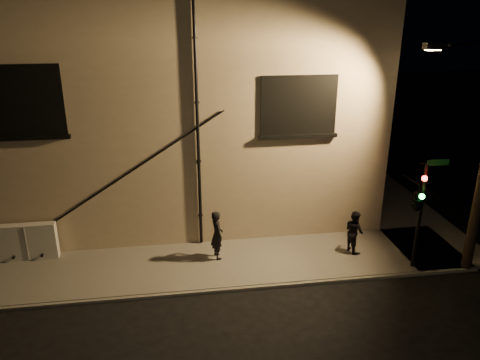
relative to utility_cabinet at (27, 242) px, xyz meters
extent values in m
plane|color=black|center=(7.61, -2.70, -0.75)|extent=(90.00, 90.00, 0.00)
cube|color=#5D5A54|center=(4.61, -1.20, -0.69)|extent=(20.00, 3.00, 0.12)
cube|color=#5D5A54|center=(14.11, 5.30, -0.69)|extent=(3.00, 16.00, 0.12)
cube|color=tan|center=(4.61, 6.30, 3.50)|extent=(16.00, 12.00, 8.50)
cube|color=black|center=(0.61, 0.28, 4.65)|extent=(2.20, 0.10, 2.20)
cube|color=black|center=(0.61, 0.29, 4.65)|extent=(1.98, 0.05, 1.98)
cube|color=black|center=(9.21, 0.28, 4.25)|extent=(2.60, 0.10, 2.00)
cube|color=#A5B28C|center=(9.21, 0.29, 4.25)|extent=(2.38, 0.05, 1.78)
cylinder|color=black|center=(5.81, 0.22, 3.56)|extent=(0.11, 0.11, 8.30)
cylinder|color=black|center=(3.61, 0.25, 2.25)|extent=(5.96, 0.04, 3.75)
cylinder|color=black|center=(3.73, 0.25, 2.31)|extent=(5.96, 0.04, 3.75)
cube|color=beige|center=(0.00, 0.00, 0.00)|extent=(1.90, 0.32, 1.25)
imported|color=black|center=(6.27, -0.88, 0.22)|extent=(0.52, 0.69, 1.70)
imported|color=black|center=(10.98, -1.11, 0.12)|extent=(0.72, 0.84, 1.49)
cylinder|color=black|center=(12.55, -2.37, 1.13)|extent=(0.12, 0.12, 3.50)
imported|color=black|center=(12.33, -2.49, 1.87)|extent=(0.55, 2.13, 0.85)
sphere|color=#FF140C|center=(12.35, -2.67, 2.56)|extent=(0.17, 0.17, 0.17)
sphere|color=#14FF3F|center=(12.35, -2.67, 1.97)|extent=(0.17, 0.17, 0.17)
cube|color=#0C4C1E|center=(12.90, -2.37, 2.93)|extent=(0.70, 0.03, 0.18)
cylinder|color=black|center=(13.48, -2.09, 6.37)|extent=(1.94, 1.05, 0.10)
cube|color=black|center=(12.68, -1.54, 6.27)|extent=(0.55, 0.28, 0.18)
cube|color=#FFC672|center=(12.68, -1.54, 6.17)|extent=(0.42, 0.20, 0.04)
camera|label=1|loc=(4.99, -14.75, 7.43)|focal=35.00mm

